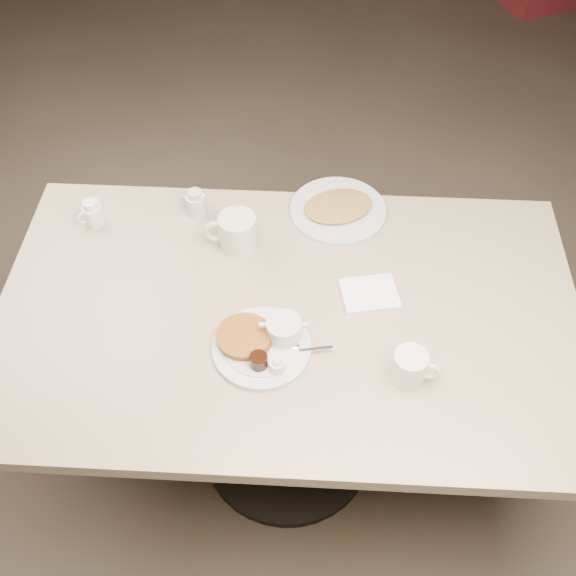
# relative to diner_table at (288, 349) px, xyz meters

# --- Properties ---
(room) EXTENTS (7.04, 8.04, 2.84)m
(room) POSITION_rel_diner_table_xyz_m (0.00, 0.00, 0.82)
(room) COLOR #4C3F33
(room) RESTS_ON ground
(diner_table) EXTENTS (1.50, 0.90, 0.75)m
(diner_table) POSITION_rel_diner_table_xyz_m (0.00, 0.00, 0.00)
(diner_table) COLOR tan
(diner_table) RESTS_ON ground
(main_plate) EXTENTS (0.30, 0.25, 0.07)m
(main_plate) POSITION_rel_diner_table_xyz_m (-0.05, -0.11, 0.19)
(main_plate) COLOR beige
(main_plate) RESTS_ON diner_table
(coffee_mug_near) EXTENTS (0.12, 0.09, 0.09)m
(coffee_mug_near) POSITION_rel_diner_table_xyz_m (0.30, -0.18, 0.22)
(coffee_mug_near) COLOR silver
(coffee_mug_near) RESTS_ON diner_table
(napkin) EXTENTS (0.16, 0.14, 0.02)m
(napkin) POSITION_rel_diner_table_xyz_m (0.21, 0.06, 0.18)
(napkin) COLOR white
(napkin) RESTS_ON diner_table
(coffee_mug_far) EXTENTS (0.15, 0.11, 0.10)m
(coffee_mug_far) POSITION_rel_diner_table_xyz_m (-0.15, 0.23, 0.22)
(coffee_mug_far) COLOR beige
(coffee_mug_far) RESTS_ON diner_table
(creamer_left) EXTENTS (0.08, 0.07, 0.08)m
(creamer_left) POSITION_rel_diner_table_xyz_m (-0.57, 0.29, 0.21)
(creamer_left) COLOR white
(creamer_left) RESTS_ON diner_table
(creamer_right) EXTENTS (0.08, 0.06, 0.08)m
(creamer_right) POSITION_rel_diner_table_xyz_m (-0.28, 0.35, 0.21)
(creamer_right) COLOR beige
(creamer_right) RESTS_ON diner_table
(hash_plate) EXTENTS (0.36, 0.36, 0.04)m
(hash_plate) POSITION_rel_diner_table_xyz_m (0.13, 0.37, 0.18)
(hash_plate) COLOR #B9B9B6
(hash_plate) RESTS_ON diner_table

